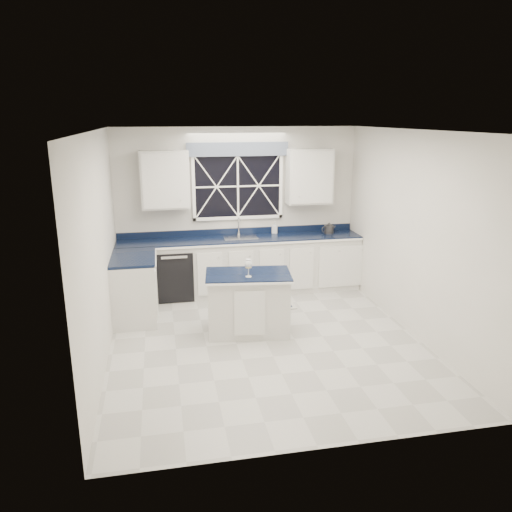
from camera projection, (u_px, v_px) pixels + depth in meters
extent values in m
plane|color=#BABAB5|center=(266.00, 341.00, 6.57)|extent=(4.50, 4.50, 0.00)
cube|color=beige|center=(238.00, 210.00, 8.33)|extent=(4.00, 0.10, 2.70)
cube|color=silver|center=(241.00, 266.00, 8.29)|extent=(3.98, 0.60, 0.90)
cube|color=silver|center=(134.00, 289.00, 7.22)|extent=(0.60, 1.00, 0.90)
cube|color=black|center=(241.00, 239.00, 8.16)|extent=(3.98, 0.64, 0.04)
cube|color=black|center=(174.00, 273.00, 8.10)|extent=(0.60, 0.58, 0.82)
cube|color=black|center=(238.00, 186.00, 8.19)|extent=(1.40, 0.02, 1.00)
cube|color=slate|center=(238.00, 149.00, 7.97)|extent=(1.65, 0.04, 0.22)
cube|color=silver|center=(165.00, 180.00, 7.80)|extent=(0.75, 0.34, 0.90)
cube|color=silver|center=(309.00, 176.00, 8.24)|extent=(0.75, 0.34, 0.90)
cylinder|color=silver|center=(239.00, 234.00, 8.36)|extent=(0.05, 0.05, 0.04)
cylinder|color=silver|center=(239.00, 225.00, 8.32)|extent=(0.02, 0.02, 0.28)
cylinder|color=silver|center=(239.00, 219.00, 8.20)|extent=(0.02, 0.18, 0.02)
cube|color=silver|center=(248.00, 304.00, 6.76)|extent=(1.14, 0.75, 0.81)
cube|color=black|center=(248.00, 275.00, 6.65)|extent=(1.20, 0.81, 0.04)
cube|color=#B2B2AD|center=(255.00, 304.00, 7.87)|extent=(1.20, 0.76, 0.01)
cube|color=black|center=(255.00, 303.00, 7.87)|extent=(1.06, 0.62, 0.01)
cylinder|color=#2F2F32|center=(329.00, 230.00, 8.45)|extent=(0.18, 0.18, 0.13)
cone|color=#2F2F32|center=(329.00, 224.00, 8.42)|extent=(0.15, 0.15, 0.06)
torus|color=#2F2F32|center=(324.00, 229.00, 8.42)|extent=(0.11, 0.03, 0.11)
cylinder|color=#2F2F32|center=(334.00, 228.00, 8.48)|extent=(0.07, 0.03, 0.09)
cylinder|color=silver|center=(249.00, 277.00, 6.50)|extent=(0.08, 0.08, 0.01)
cylinder|color=silver|center=(249.00, 272.00, 6.49)|extent=(0.01, 0.01, 0.13)
ellipsoid|color=silver|center=(248.00, 264.00, 6.46)|extent=(0.10, 0.10, 0.13)
cylinder|color=#E6CB79|center=(248.00, 266.00, 6.46)|extent=(0.08, 0.08, 0.05)
imported|color=silver|center=(275.00, 227.00, 8.45)|extent=(0.12, 0.12, 0.20)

